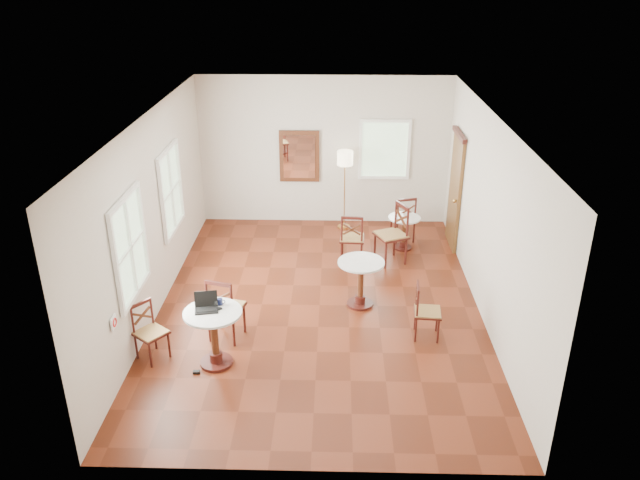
{
  "coord_description": "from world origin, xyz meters",
  "views": [
    {
      "loc": [
        0.24,
        -8.52,
        5.01
      ],
      "look_at": [
        0.0,
        0.3,
        1.0
      ],
      "focal_mm": 34.81,
      "sensor_mm": 36.0,
      "label": 1
    }
  ],
  "objects_px": {
    "cafe_table_near": "(214,332)",
    "mouse": "(219,308)",
    "cafe_table_back": "(404,229)",
    "navy_mug": "(220,302)",
    "chair_back_a": "(404,218)",
    "floor_lamp": "(345,163)",
    "chair_near_a": "(225,308)",
    "chair_near_b": "(150,332)",
    "chair_mid_b": "(426,311)",
    "water_glass": "(216,305)",
    "cafe_table_mid": "(361,278)",
    "chair_back_b": "(392,234)",
    "chair_mid_a": "(352,238)",
    "power_adapter": "(196,372)",
    "laptop": "(206,305)"
  },
  "relations": [
    {
      "from": "chair_mid_b",
      "to": "navy_mug",
      "type": "bearing_deg",
      "value": 106.24
    },
    {
      "from": "chair_mid_b",
      "to": "laptop",
      "type": "distance_m",
      "value": 3.1
    },
    {
      "from": "chair_back_b",
      "to": "laptop",
      "type": "bearing_deg",
      "value": -66.09
    },
    {
      "from": "chair_back_a",
      "to": "chair_back_b",
      "type": "relative_size",
      "value": 0.85
    },
    {
      "from": "cafe_table_back",
      "to": "navy_mug",
      "type": "height_order",
      "value": "navy_mug"
    },
    {
      "from": "cafe_table_near",
      "to": "chair_near_b",
      "type": "bearing_deg",
      "value": 172.03
    },
    {
      "from": "chair_near_a",
      "to": "chair_back_b",
      "type": "bearing_deg",
      "value": -119.7
    },
    {
      "from": "chair_back_a",
      "to": "chair_back_b",
      "type": "bearing_deg",
      "value": 59.48
    },
    {
      "from": "chair_near_a",
      "to": "chair_back_a",
      "type": "height_order",
      "value": "chair_near_a"
    },
    {
      "from": "floor_lamp",
      "to": "water_glass",
      "type": "height_order",
      "value": "floor_lamp"
    },
    {
      "from": "cafe_table_mid",
      "to": "chair_back_b",
      "type": "xyz_separation_m",
      "value": [
        0.61,
        1.57,
        0.06
      ]
    },
    {
      "from": "chair_mid_b",
      "to": "water_glass",
      "type": "xyz_separation_m",
      "value": [
        -2.87,
        -0.65,
        0.45
      ]
    },
    {
      "from": "chair_mid_b",
      "to": "power_adapter",
      "type": "relative_size",
      "value": 9.45
    },
    {
      "from": "chair_near_b",
      "to": "navy_mug",
      "type": "distance_m",
      "value": 1.08
    },
    {
      "from": "cafe_table_near",
      "to": "power_adapter",
      "type": "bearing_deg",
      "value": -136.17
    },
    {
      "from": "cafe_table_near",
      "to": "chair_near_a",
      "type": "bearing_deg",
      "value": 86.4
    },
    {
      "from": "cafe_table_near",
      "to": "mouse",
      "type": "xyz_separation_m",
      "value": [
        0.08,
        0.06,
        0.33
      ]
    },
    {
      "from": "floor_lamp",
      "to": "cafe_table_back",
      "type": "bearing_deg",
      "value": -41.57
    },
    {
      "from": "water_glass",
      "to": "chair_near_a",
      "type": "bearing_deg",
      "value": 88.9
    },
    {
      "from": "cafe_table_back",
      "to": "chair_back_a",
      "type": "relative_size",
      "value": 0.69
    },
    {
      "from": "chair_mid_a",
      "to": "chair_near_a",
      "type": "bearing_deg",
      "value": 57.19
    },
    {
      "from": "chair_back_b",
      "to": "mouse",
      "type": "bearing_deg",
      "value": -64.08
    },
    {
      "from": "floor_lamp",
      "to": "water_glass",
      "type": "relative_size",
      "value": 17.5
    },
    {
      "from": "cafe_table_back",
      "to": "laptop",
      "type": "height_order",
      "value": "laptop"
    },
    {
      "from": "cafe_table_mid",
      "to": "navy_mug",
      "type": "bearing_deg",
      "value": -143.25
    },
    {
      "from": "mouse",
      "to": "chair_mid_a",
      "type": "bearing_deg",
      "value": 46.82
    },
    {
      "from": "chair_back_b",
      "to": "floor_lamp",
      "type": "xyz_separation_m",
      "value": [
        -0.84,
        1.55,
        0.82
      ]
    },
    {
      "from": "water_glass",
      "to": "chair_near_b",
      "type": "bearing_deg",
      "value": 178.35
    },
    {
      "from": "chair_mid_a",
      "to": "chair_back_a",
      "type": "xyz_separation_m",
      "value": [
        1.01,
        0.97,
        -0.01
      ]
    },
    {
      "from": "chair_near_b",
      "to": "power_adapter",
      "type": "relative_size",
      "value": 9.34
    },
    {
      "from": "chair_near_b",
      "to": "water_glass",
      "type": "bearing_deg",
      "value": -53.48
    },
    {
      "from": "cafe_table_mid",
      "to": "chair_near_a",
      "type": "bearing_deg",
      "value": -153.26
    },
    {
      "from": "navy_mug",
      "to": "water_glass",
      "type": "height_order",
      "value": "water_glass"
    },
    {
      "from": "cafe_table_mid",
      "to": "water_glass",
      "type": "distance_m",
      "value": 2.52
    },
    {
      "from": "chair_back_b",
      "to": "navy_mug",
      "type": "distance_m",
      "value": 3.95
    },
    {
      "from": "chair_back_a",
      "to": "floor_lamp",
      "type": "xyz_separation_m",
      "value": [
        -1.14,
        0.61,
        0.9
      ]
    },
    {
      "from": "cafe_table_near",
      "to": "chair_mid_b",
      "type": "distance_m",
      "value": 3.0
    },
    {
      "from": "chair_near_a",
      "to": "chair_mid_b",
      "type": "relative_size",
      "value": 1.19
    },
    {
      "from": "navy_mug",
      "to": "mouse",
      "type": "bearing_deg",
      "value": -85.64
    },
    {
      "from": "cafe_table_back",
      "to": "mouse",
      "type": "height_order",
      "value": "mouse"
    },
    {
      "from": "chair_near_b",
      "to": "chair_mid_b",
      "type": "bearing_deg",
      "value": -42.48
    },
    {
      "from": "cafe_table_near",
      "to": "chair_back_b",
      "type": "bearing_deg",
      "value": 50.74
    },
    {
      "from": "chair_mid_b",
      "to": "chair_back_a",
      "type": "relative_size",
      "value": 0.91
    },
    {
      "from": "navy_mug",
      "to": "chair_back_a",
      "type": "bearing_deg",
      "value": 54.37
    },
    {
      "from": "chair_near_a",
      "to": "chair_near_b",
      "type": "xyz_separation_m",
      "value": [
        -0.94,
        -0.51,
        -0.08
      ]
    },
    {
      "from": "chair_near_a",
      "to": "power_adapter",
      "type": "bearing_deg",
      "value": 87.89
    },
    {
      "from": "chair_mid_b",
      "to": "water_glass",
      "type": "distance_m",
      "value": 2.98
    },
    {
      "from": "cafe_table_mid",
      "to": "power_adapter",
      "type": "height_order",
      "value": "cafe_table_mid"
    },
    {
      "from": "chair_back_a",
      "to": "power_adapter",
      "type": "relative_size",
      "value": 10.41
    },
    {
      "from": "chair_back_a",
      "to": "power_adapter",
      "type": "height_order",
      "value": "chair_back_a"
    }
  ]
}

